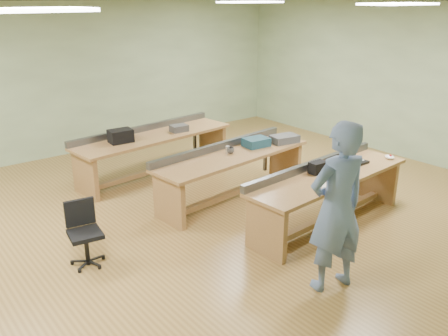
{
  "coord_description": "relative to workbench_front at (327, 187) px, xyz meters",
  "views": [
    {
      "loc": [
        -3.52,
        -5.3,
        3.06
      ],
      "look_at": [
        0.22,
        -0.6,
        0.89
      ],
      "focal_mm": 38.0,
      "sensor_mm": 36.0,
      "label": 1
    }
  ],
  "objects": [
    {
      "name": "parts_bin_grey",
      "position": [
        0.6,
        1.45,
        0.26
      ],
      "size": [
        0.5,
        0.36,
        0.12
      ],
      "primitive_type": "cube",
      "rotation": [
        0.0,
        0.0,
        -0.17
      ],
      "color": "#3C3C3F",
      "rests_on": "workbench_mid"
    },
    {
      "name": "person",
      "position": [
        -1.17,
        -1.07,
        0.4
      ],
      "size": [
        0.78,
        0.6,
        1.91
      ],
      "primitive_type": "imported",
      "rotation": [
        0.0,
        0.0,
        2.93
      ],
      "color": "slate",
      "rests_on": "floor"
    },
    {
      "name": "workbench_back",
      "position": [
        -0.89,
        3.24,
        0.01
      ],
      "size": [
        3.06,
        1.1,
        0.86
      ],
      "rotation": [
        0.0,
        0.0,
        0.1
      ],
      "color": "#A07543",
      "rests_on": "floor"
    },
    {
      "name": "fluor_panels",
      "position": [
        -1.43,
        1.4,
        2.42
      ],
      "size": [
        6.2,
        3.5,
        0.03
      ],
      "color": "white",
      "rests_on": "ceiling"
    },
    {
      "name": "trackball_mouse",
      "position": [
        1.23,
        -0.15,
        0.23
      ],
      "size": [
        0.16,
        0.17,
        0.06
      ],
      "primitive_type": "ellipsoid",
      "rotation": [
        0.0,
        0.0,
        -0.27
      ],
      "color": "white",
      "rests_on": "workbench_front"
    },
    {
      "name": "laptop_screen",
      "position": [
        0.65,
        0.19,
        0.46
      ],
      "size": [
        0.34,
        0.02,
        0.27
      ],
      "primitive_type": "cube",
      "rotation": [
        0.0,
        0.0,
        -0.0
      ],
      "color": "black",
      "rests_on": "laptop_base"
    },
    {
      "name": "camera_bag",
      "position": [
        -0.09,
        0.12,
        0.28
      ],
      "size": [
        0.25,
        0.17,
        0.16
      ],
      "primitive_type": "cube",
      "rotation": [
        0.0,
        0.0,
        -0.05
      ],
      "color": "black",
      "rests_on": "workbench_front"
    },
    {
      "name": "wall_right",
      "position": [
        3.57,
        1.4,
        0.95
      ],
      "size": [
        0.04,
        8.0,
        3.0
      ],
      "primitive_type": "cube",
      "color": "#9FB88B",
      "rests_on": "floor"
    },
    {
      "name": "ceiling",
      "position": [
        -1.43,
        1.4,
        2.45
      ],
      "size": [
        10.0,
        10.0,
        0.0
      ],
      "primitive_type": "plane",
      "color": "silver",
      "rests_on": "wall_back"
    },
    {
      "name": "laptop_base",
      "position": [
        0.65,
        0.05,
        0.21
      ],
      "size": [
        0.34,
        0.28,
        0.04
      ],
      "primitive_type": "cube",
      "rotation": [
        0.0,
        0.0,
        -0.0
      ],
      "color": "black",
      "rests_on": "workbench_front"
    },
    {
      "name": "storage_box_back",
      "position": [
        -1.55,
        3.17,
        0.31
      ],
      "size": [
        0.4,
        0.3,
        0.22
      ],
      "primitive_type": "cube",
      "rotation": [
        0.0,
        0.0,
        -0.08
      ],
      "color": "black",
      "rests_on": "workbench_back"
    },
    {
      "name": "task_chair",
      "position": [
        -3.12,
        1.09,
        -0.27
      ],
      "size": [
        0.49,
        0.49,
        0.79
      ],
      "rotation": [
        0.0,
        0.0,
        -0.16
      ],
      "color": "black",
      "rests_on": "floor"
    },
    {
      "name": "keyboard",
      "position": [
        -0.29,
        -0.31,
        0.21
      ],
      "size": [
        0.42,
        0.23,
        0.02
      ],
      "primitive_type": "cube",
      "rotation": [
        0.0,
        0.0,
        -0.27
      ],
      "color": "beige",
      "rests_on": "workbench_front"
    },
    {
      "name": "parts_bin_teal",
      "position": [
        0.08,
        1.58,
        0.27
      ],
      "size": [
        0.42,
        0.33,
        0.14
      ],
      "primitive_type": "cube",
      "rotation": [
        0.0,
        0.0,
        -0.09
      ],
      "color": "#163849",
      "rests_on": "workbench_mid"
    },
    {
      "name": "drinks_can",
      "position": [
        -0.52,
        1.59,
        0.25
      ],
      "size": [
        0.08,
        0.08,
        0.11
      ],
      "primitive_type": "cylinder",
      "rotation": [
        0.0,
        0.0,
        0.42
      ],
      "color": "silver",
      "rests_on": "workbench_mid"
    },
    {
      "name": "wall_back",
      "position": [
        -1.43,
        5.4,
        0.95
      ],
      "size": [
        10.0,
        0.04,
        3.0
      ],
      "primitive_type": "cube",
      "color": "#9FB88B",
      "rests_on": "floor"
    },
    {
      "name": "workbench_front",
      "position": [
        0.0,
        0.0,
        0.0
      ],
      "size": [
        2.81,
        0.91,
        0.86
      ],
      "rotation": [
        0.0,
        0.0,
        0.06
      ],
      "color": "#A07543",
      "rests_on": "floor"
    },
    {
      "name": "floor",
      "position": [
        -1.43,
        1.4,
        -0.55
      ],
      "size": [
        10.0,
        10.0,
        0.0
      ],
      "primitive_type": "plane",
      "color": "olive",
      "rests_on": "ground"
    },
    {
      "name": "tray_back",
      "position": [
        -0.41,
        3.13,
        0.26
      ],
      "size": [
        0.31,
        0.24,
        0.12
      ],
      "primitive_type": "cube",
      "rotation": [
        0.0,
        0.0,
        -0.07
      ],
      "color": "#3C3C3F",
      "rests_on": "workbench_back"
    },
    {
      "name": "mug",
      "position": [
        -0.49,
        1.55,
        0.24
      ],
      "size": [
        0.16,
        0.16,
        0.1
      ],
      "primitive_type": "imported",
      "rotation": [
        0.0,
        0.0,
        0.35
      ],
      "color": "#3C3C3F",
      "rests_on": "workbench_mid"
    },
    {
      "name": "workbench_mid",
      "position": [
        -0.47,
        1.53,
        0.0
      ],
      "size": [
        2.85,
        1.02,
        0.86
      ],
      "rotation": [
        0.0,
        0.0,
        0.1
      ],
      "color": "#A07543",
      "rests_on": "floor"
    }
  ]
}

